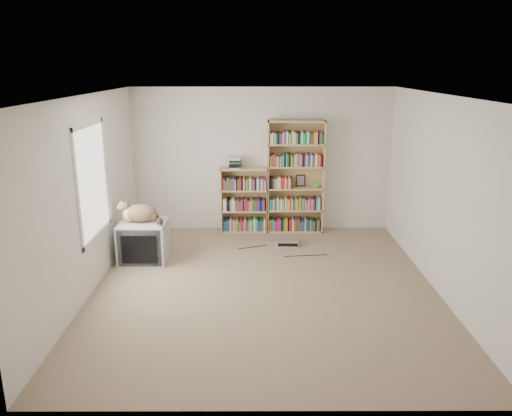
{
  "coord_description": "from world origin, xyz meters",
  "views": [
    {
      "loc": [
        -0.13,
        -6.12,
        2.85
      ],
      "look_at": [
        -0.11,
        1.0,
        0.81
      ],
      "focal_mm": 35.0,
      "sensor_mm": 36.0,
      "label": 1
    }
  ],
  "objects_px": {
    "bookcase_tall": "(295,180)",
    "bookcase_short": "(244,202)",
    "dvd_player": "(287,242)",
    "crt_tv": "(144,241)",
    "cat": "(143,216)"
  },
  "relations": [
    {
      "from": "bookcase_tall",
      "to": "dvd_player",
      "type": "distance_m",
      "value": 1.16
    },
    {
      "from": "cat",
      "to": "bookcase_tall",
      "type": "bearing_deg",
      "value": 27.5
    },
    {
      "from": "crt_tv",
      "to": "bookcase_tall",
      "type": "xyz_separation_m",
      "value": [
        2.38,
        1.41,
        0.62
      ]
    },
    {
      "from": "crt_tv",
      "to": "cat",
      "type": "bearing_deg",
      "value": -17.46
    },
    {
      "from": "cat",
      "to": "bookcase_short",
      "type": "relative_size",
      "value": 0.65
    },
    {
      "from": "dvd_player",
      "to": "crt_tv",
      "type": "bearing_deg",
      "value": -160.46
    },
    {
      "from": "cat",
      "to": "bookcase_tall",
      "type": "xyz_separation_m",
      "value": [
        2.36,
        1.41,
        0.22
      ]
    },
    {
      "from": "crt_tv",
      "to": "cat",
      "type": "relative_size",
      "value": 0.94
    },
    {
      "from": "crt_tv",
      "to": "dvd_player",
      "type": "distance_m",
      "value": 2.32
    },
    {
      "from": "crt_tv",
      "to": "dvd_player",
      "type": "height_order",
      "value": "crt_tv"
    },
    {
      "from": "cat",
      "to": "dvd_player",
      "type": "xyz_separation_m",
      "value": [
        2.18,
        0.67,
        -0.66
      ]
    },
    {
      "from": "cat",
      "to": "bookcase_tall",
      "type": "distance_m",
      "value": 2.76
    },
    {
      "from": "cat",
      "to": "dvd_player",
      "type": "relative_size",
      "value": 1.95
    },
    {
      "from": "bookcase_tall",
      "to": "bookcase_short",
      "type": "relative_size",
      "value": 1.71
    },
    {
      "from": "crt_tv",
      "to": "dvd_player",
      "type": "xyz_separation_m",
      "value": [
        2.2,
        0.67,
        -0.26
      ]
    }
  ]
}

